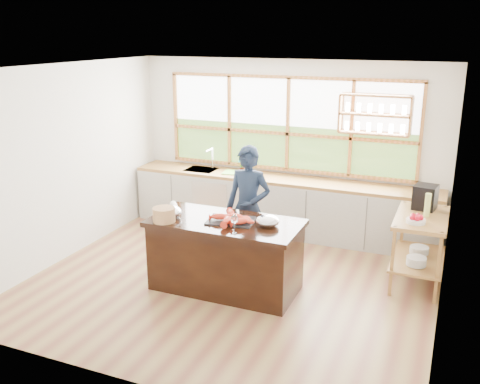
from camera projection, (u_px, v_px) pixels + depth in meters
The scene contains 18 objects.
ground_plane at pixel (232, 281), 6.91m from camera, with size 5.00×5.00×0.00m, color #997946.
room_shell at pixel (249, 141), 6.85m from camera, with size 5.02×4.52×2.71m.
back_counter at pixel (279, 205), 8.50m from camera, with size 4.90×0.63×0.90m.
right_shelf_unit at pixel (420, 238), 6.71m from camera, with size 0.62×1.10×0.90m.
island at pixel (226, 255), 6.60m from camera, with size 1.85×0.90×0.90m.
cook at pixel (248, 208), 7.11m from camera, with size 0.61×0.40×1.68m, color #152034.
potted_plant at pixel (242, 165), 8.63m from camera, with size 0.14×0.09×0.26m, color slate.
cutting_board at pixel (236, 173), 8.64m from camera, with size 0.40×0.30×0.01m, color #6BBA41.
espresso_machine at pixel (425, 197), 6.87m from camera, with size 0.27×0.29×0.31m, color black.
wine_bottle at pixel (428, 205), 6.59m from camera, with size 0.07×0.07×0.30m, color #B7C45E.
fruit_bowl at pixel (416, 219), 6.39m from camera, with size 0.23×0.23×0.11m.
slate_board at pixel (230, 221), 6.45m from camera, with size 0.55×0.40×0.02m, color black.
lobster_pile at pixel (231, 218), 6.40m from camera, with size 0.52×0.48×0.08m.
mixing_bowl_left at pixel (169, 212), 6.59m from camera, with size 0.31×0.31×0.15m, color silver.
mixing_bowl_right at pixel (268, 221), 6.29m from camera, with size 0.29×0.29×0.14m, color silver.
wine_glass at pixel (235, 220), 6.03m from camera, with size 0.08×0.08×0.22m.
wicker_basket at pixel (164, 215), 6.42m from camera, with size 0.27×0.27×0.17m, color tan.
parchment_roll at pixel (175, 207), 6.85m from camera, with size 0.08×0.08×0.30m, color white.
Camera 1 is at (2.51, -5.76, 3.11)m, focal length 40.00 mm.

